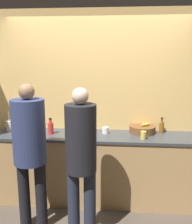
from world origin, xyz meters
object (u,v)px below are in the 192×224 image
Objects in this scene: person_center at (81,155)px; bottle_red at (51,128)px; cup_yellow at (143,135)px; cup_white at (105,130)px; utensil_crock at (10,125)px; person_left at (30,145)px; fruit_bowl at (142,129)px; bottle_amber at (161,127)px.

person_center reaches higher than bottle_red.
cup_white is at bearing 156.89° from cup_yellow.
cup_yellow is (0.70, 0.65, 0.02)m from person_center.
utensil_crock is 1.22× the size of bottle_red.
utensil_crock is (-1.13, 0.88, 0.05)m from person_center.
utensil_crock reaches higher than cup_yellow.
person_left is at bearing -158.51° from cup_yellow.
cup_yellow is (-0.01, -0.27, -0.00)m from fruit_bowl.
cup_yellow is (1.83, -0.22, -0.03)m from utensil_crock.
fruit_bowl is at bearing -176.30° from bottle_amber.
person_center reaches higher than utensil_crock.
person_center is 0.96m from cup_yellow.
bottle_red is at bearing 123.98° from person_center.
person_center reaches higher than fruit_bowl.
utensil_crock is at bearing 173.05° from cup_yellow.
person_center is 6.28× the size of utensil_crock.
person_left is 0.64m from bottle_red.
person_center is 1.17m from fruit_bowl.
person_center is 19.09× the size of cup_white.
person_center reaches higher than cup_white.
person_center is 7.67× the size of bottle_red.
bottle_red reaches higher than bottle_amber.
bottle_amber reaches higher than fruit_bowl.
cup_white is at bearing 76.39° from person_center.
cup_yellow is (1.22, -0.12, -0.04)m from bottle_red.
bottle_amber is at bearing 27.08° from person_left.
utensil_crock is 0.61m from bottle_red.
person_center is 16.58× the size of cup_yellow.
bottle_red is 0.74m from cup_white.
bottle_amber reaches higher than cup_yellow.
bottle_amber is at bearing 6.38° from bottle_red.
cup_white is at bearing 6.64° from bottle_red.
person_center is (0.59, -0.15, -0.04)m from person_left.
bottle_red reaches higher than cup_white.
cup_yellow is 1.15× the size of cup_white.
utensil_crock is 3.04× the size of cup_white.
fruit_bowl is 3.47× the size of cup_yellow.
cup_yellow is at bearing -6.95° from utensil_crock.
utensil_crock is 1.34m from cup_white.
cup_white is (0.80, 0.72, -0.03)m from person_left.
fruit_bowl is 1.31× the size of utensil_crock.
bottle_red is at bearing 174.22° from cup_yellow.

